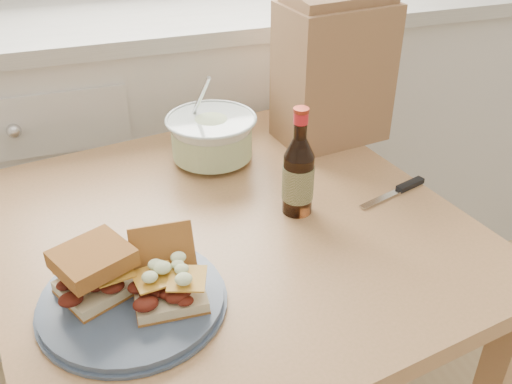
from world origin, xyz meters
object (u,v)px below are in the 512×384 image
object	(u,v)px
dining_table	(230,266)
paper_bag	(333,74)
plate	(132,300)
coleslaw_bowl	(212,139)
beer_bottle	(298,175)

from	to	relation	value
dining_table	paper_bag	xyz separation A→B (m)	(0.34, 0.28, 0.27)
plate	coleslaw_bowl	xyz separation A→B (m)	(0.25, 0.42, 0.04)
dining_table	coleslaw_bowl	size ratio (longest dim) A/B	4.85
dining_table	coleslaw_bowl	distance (m)	0.30
beer_bottle	coleslaw_bowl	bearing A→B (deg)	105.48
plate	coleslaw_bowl	distance (m)	0.49
dining_table	plate	bearing A→B (deg)	-150.92
dining_table	paper_bag	bearing A→B (deg)	30.08
plate	paper_bag	xyz separation A→B (m)	(0.55, 0.44, 0.15)
paper_bag	plate	bearing A→B (deg)	-148.66
plate	coleslaw_bowl	world-z (taller)	coleslaw_bowl
dining_table	beer_bottle	distance (m)	0.24
beer_bottle	dining_table	bearing A→B (deg)	173.68
plate	beer_bottle	world-z (taller)	beer_bottle
dining_table	paper_bag	size ratio (longest dim) A/B	3.05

